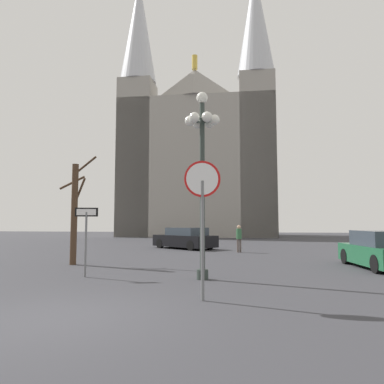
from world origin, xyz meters
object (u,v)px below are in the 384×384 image
one_way_arrow_sign (86,231)px  street_lamp (202,152)px  bare_tree (75,210)px  parked_car_far_green (380,251)px  pedestrian_walking (239,236)px  cathedral (199,154)px  parked_car_near_black (185,239)px  stop_sign (202,201)px

one_way_arrow_sign → street_lamp: 4.55m
one_way_arrow_sign → bare_tree: bearing=123.0°
parked_car_far_green → pedestrian_walking: 8.66m
cathedral → street_lamp: (5.13, -35.67, -7.06)m
cathedral → pedestrian_walking: (5.97, -25.37, -10.08)m
one_way_arrow_sign → street_lamp: size_ratio=0.38×
cathedral → one_way_arrow_sign: 37.09m
parked_car_near_black → parked_car_far_green: size_ratio=1.10×
stop_sign → street_lamp: (-0.39, 2.99, 1.73)m
parked_car_far_green → cathedral: bearing=109.8°
one_way_arrow_sign → street_lamp: (3.80, 0.14, 2.50)m
cathedral → stop_sign: 40.03m
bare_tree → pedestrian_walking: (6.70, 7.27, -1.31)m
parked_car_far_green → pedestrian_walking: pedestrian_walking is taller
cathedral → stop_sign: size_ratio=11.15×
one_way_arrow_sign → cathedral: bearing=92.1°
parked_car_near_black → bare_tree: bearing=-107.2°
street_lamp → pedestrian_walking: bearing=85.3°
cathedral → one_way_arrow_sign: size_ratio=15.82×
parked_car_near_black → cathedral: bearing=95.7°
cathedral → parked_car_far_green: cathedral is taller
street_lamp → parked_car_near_black: size_ratio=1.25×
street_lamp → parked_car_near_black: bearing=102.6°
bare_tree → one_way_arrow_sign: bearing=-57.0°
bare_tree → parked_car_near_black: 10.28m
bare_tree → parked_car_near_black: (3.00, 9.71, -1.59)m
bare_tree → parked_car_near_black: size_ratio=0.97×
parked_car_far_green → bare_tree: bearing=-177.0°
stop_sign → bare_tree: bare_tree is taller
bare_tree → pedestrian_walking: bare_tree is taller
cathedral → bare_tree: cathedral is taller
stop_sign → pedestrian_walking: (0.45, 13.29, -1.29)m
stop_sign → one_way_arrow_sign: bearing=145.8°
one_way_arrow_sign → street_lamp: street_lamp is taller
cathedral → pedestrian_walking: cathedral is taller
bare_tree → cathedral: bearing=88.7°
stop_sign → one_way_arrow_sign: stop_sign is taller
cathedral → one_way_arrow_sign: cathedral is taller
stop_sign → one_way_arrow_sign: size_ratio=1.42×
bare_tree → parked_car_far_green: bearing=3.0°
street_lamp → parked_car_far_green: bearing=29.8°
stop_sign → parked_car_far_green: size_ratio=0.73×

